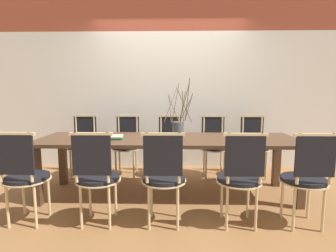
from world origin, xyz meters
TOP-DOWN VIEW (x-y plane):
  - ground_plane at (0.00, 0.00)m, footprint 16.00×16.00m
  - wall_rear at (0.00, 1.31)m, footprint 12.00×0.06m
  - dining_table at (0.00, 0.00)m, footprint 3.18×0.91m
  - chair_near_leftend at (-1.37, -0.78)m, footprint 0.44×0.44m
  - chair_near_left at (-0.67, -0.78)m, footprint 0.44×0.44m
  - chair_near_center at (-0.02, -0.78)m, footprint 0.44×0.44m
  - chair_near_right at (0.71, -0.78)m, footprint 0.44×0.44m
  - chair_near_rightend at (1.32, -0.78)m, footprint 0.44×0.44m
  - chair_far_leftend at (-1.34, 0.78)m, footprint 0.44×0.44m
  - chair_far_left at (-0.66, 0.78)m, footprint 0.44×0.44m
  - chair_far_center at (0.01, 0.78)m, footprint 0.44×0.44m
  - chair_far_right at (0.69, 0.78)m, footprint 0.44×0.44m
  - chair_far_rightend at (1.30, 0.78)m, footprint 0.44×0.44m
  - vase_centerpiece at (0.13, 0.09)m, footprint 0.36×0.35m
  - book_stack at (-0.65, -0.08)m, footprint 0.23×0.18m

SIDE VIEW (x-z plane):
  - ground_plane at x=0.00m, z-range 0.00..0.00m
  - chair_near_leftend at x=-1.37m, z-range 0.04..0.98m
  - chair_near_left at x=-0.67m, z-range 0.04..0.98m
  - chair_near_center at x=-0.02m, z-range 0.04..0.98m
  - chair_near_right at x=0.71m, z-range 0.04..0.98m
  - chair_near_rightend at x=1.32m, z-range 0.04..0.98m
  - chair_far_leftend at x=-1.34m, z-range 0.04..0.98m
  - chair_far_left at x=-0.66m, z-range 0.04..0.98m
  - chair_far_center at x=0.01m, z-range 0.04..0.98m
  - chair_far_right at x=0.69m, z-range 0.04..0.98m
  - chair_far_rightend at x=1.30m, z-range 0.04..0.98m
  - dining_table at x=0.00m, z-range 0.29..1.02m
  - book_stack at x=-0.65m, z-range 0.73..0.77m
  - vase_centerpiece at x=0.13m, z-range 0.48..1.22m
  - wall_rear at x=0.00m, z-range 0.00..3.20m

